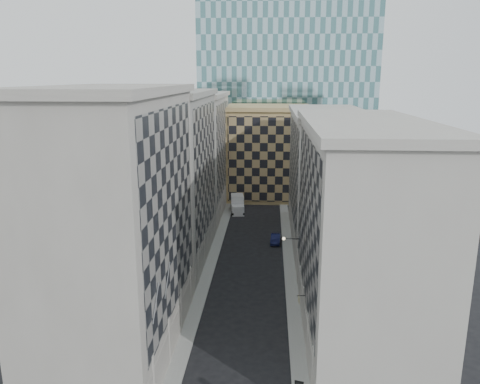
% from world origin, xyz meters
% --- Properties ---
extents(sidewalk_west, '(1.50, 100.00, 0.15)m').
position_xyz_m(sidewalk_west, '(-5.25, 30.00, 0.07)').
color(sidewalk_west, gray).
rests_on(sidewalk_west, ground).
extents(sidewalk_east, '(1.50, 100.00, 0.15)m').
position_xyz_m(sidewalk_east, '(5.25, 30.00, 0.07)').
color(sidewalk_east, gray).
rests_on(sidewalk_east, ground).
extents(bldg_left_a, '(10.80, 22.80, 23.70)m').
position_xyz_m(bldg_left_a, '(-10.88, 11.00, 11.82)').
color(bldg_left_a, '#9E988E').
rests_on(bldg_left_a, ground).
extents(bldg_left_b, '(10.80, 22.80, 22.70)m').
position_xyz_m(bldg_left_b, '(-10.88, 33.00, 11.32)').
color(bldg_left_b, '#98978D').
rests_on(bldg_left_b, ground).
extents(bldg_left_c, '(10.80, 22.80, 21.70)m').
position_xyz_m(bldg_left_c, '(-10.88, 55.00, 10.83)').
color(bldg_left_c, '#9E988E').
rests_on(bldg_left_c, ground).
extents(bldg_right_a, '(10.80, 26.80, 20.70)m').
position_xyz_m(bldg_right_a, '(10.88, 15.00, 10.32)').
color(bldg_right_a, '#AEA89F').
rests_on(bldg_right_a, ground).
extents(bldg_right_b, '(10.80, 28.80, 19.70)m').
position_xyz_m(bldg_right_b, '(10.89, 42.00, 9.85)').
color(bldg_right_b, '#AEA89F').
rests_on(bldg_right_b, ground).
extents(tan_block, '(16.80, 14.80, 18.80)m').
position_xyz_m(tan_block, '(2.00, 67.90, 9.44)').
color(tan_block, tan).
rests_on(tan_block, ground).
extents(church_tower, '(7.20, 7.20, 51.50)m').
position_xyz_m(church_tower, '(0.00, 82.00, 26.95)').
color(church_tower, '#2C2622').
rests_on(church_tower, ground).
extents(flagpoles_left, '(0.10, 6.33, 2.33)m').
position_xyz_m(flagpoles_left, '(-5.90, 6.00, 8.00)').
color(flagpoles_left, gray).
rests_on(flagpoles_left, ground).
extents(bracket_lamp, '(1.98, 0.36, 0.36)m').
position_xyz_m(bracket_lamp, '(4.38, 24.00, 6.20)').
color(bracket_lamp, black).
rests_on(bracket_lamp, ground).
extents(box_truck, '(2.90, 5.78, 3.05)m').
position_xyz_m(box_truck, '(-3.43, 55.80, 1.33)').
color(box_truck, silver).
rests_on(box_truck, ground).
extents(dark_car, '(1.64, 4.12, 1.33)m').
position_xyz_m(dark_car, '(3.48, 39.61, 0.67)').
color(dark_car, '#0F1338').
rests_on(dark_car, ground).
extents(shop_sign, '(0.79, 0.69, 0.76)m').
position_xyz_m(shop_sign, '(5.42, 13.57, 3.84)').
color(shop_sign, black).
rests_on(shop_sign, ground).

